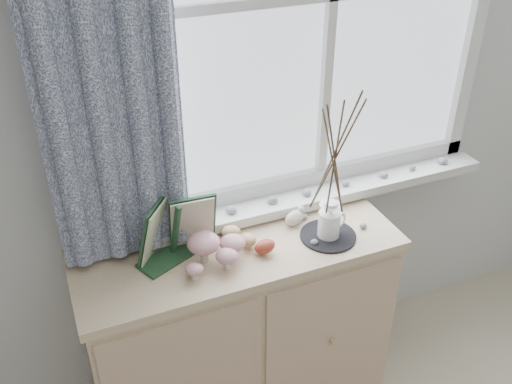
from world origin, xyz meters
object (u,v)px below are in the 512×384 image
sideboard (240,330)px  botanical_book (177,232)px  twig_pitcher (335,153)px  toadstool_cluster (214,248)px

sideboard → botanical_book: 0.59m
twig_pitcher → botanical_book: bearing=151.5°
sideboard → toadstool_cluster: size_ratio=5.06×
sideboard → toadstool_cluster: (-0.11, -0.05, 0.49)m
sideboard → twig_pitcher: (0.33, -0.07, 0.78)m
toadstool_cluster → twig_pitcher: size_ratio=0.38×
sideboard → toadstool_cluster: 0.50m
botanical_book → twig_pitcher: 0.61m
botanical_book → twig_pitcher: bearing=-33.5°
sideboard → botanical_book: botanical_book is taller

